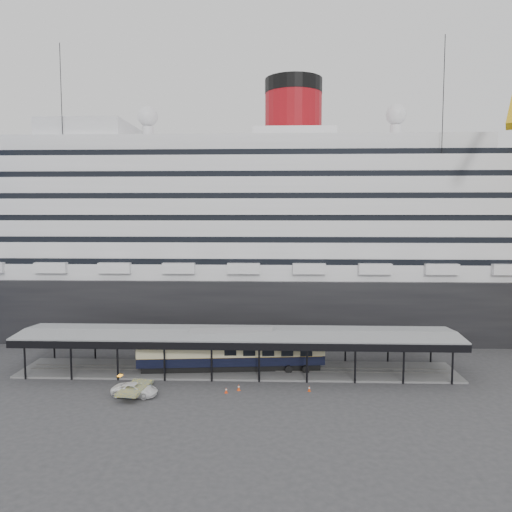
# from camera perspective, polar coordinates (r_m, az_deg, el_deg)

# --- Properties ---
(ground) EXTENTS (200.00, 200.00, 0.00)m
(ground) POSITION_cam_1_polar(r_m,az_deg,el_deg) (61.70, -2.44, -14.42)
(ground) COLOR #323234
(ground) RESTS_ON ground
(cruise_ship) EXTENTS (130.00, 30.00, 43.90)m
(cruise_ship) POSITION_cam_1_polar(r_m,az_deg,el_deg) (90.19, -0.85, 3.58)
(cruise_ship) COLOR black
(cruise_ship) RESTS_ON ground
(platform_canopy) EXTENTS (56.00, 9.18, 5.30)m
(platform_canopy) POSITION_cam_1_polar(r_m,az_deg,el_deg) (65.74, -2.10, -11.04)
(platform_canopy) COLOR slate
(platform_canopy) RESTS_ON ground
(port_truck) EXTENTS (5.37, 3.02, 1.42)m
(port_truck) POSITION_cam_1_polar(r_m,az_deg,el_deg) (59.36, -13.67, -14.62)
(port_truck) COLOR white
(port_truck) RESTS_ON ground
(pullman_carriage) EXTENTS (24.13, 5.38, 23.51)m
(pullman_carriage) POSITION_cam_1_polar(r_m,az_deg,el_deg) (65.68, -2.83, -10.63)
(pullman_carriage) COLOR black
(pullman_carriage) RESTS_ON ground
(traffic_cone_left) EXTENTS (0.47, 0.47, 0.72)m
(traffic_cone_left) POSITION_cam_1_polar(r_m,az_deg,el_deg) (59.56, -1.99, -14.78)
(traffic_cone_left) COLOR #F3460D
(traffic_cone_left) RESTS_ON ground
(traffic_cone_mid) EXTENTS (0.43, 0.43, 0.65)m
(traffic_cone_mid) POSITION_cam_1_polar(r_m,az_deg,el_deg) (58.85, -3.43, -15.06)
(traffic_cone_mid) COLOR #F53D0D
(traffic_cone_mid) RESTS_ON ground
(traffic_cone_right) EXTENTS (0.43, 0.43, 0.65)m
(traffic_cone_right) POSITION_cam_1_polar(r_m,az_deg,el_deg) (59.59, 6.10, -14.83)
(traffic_cone_right) COLOR #D6410B
(traffic_cone_right) RESTS_ON ground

